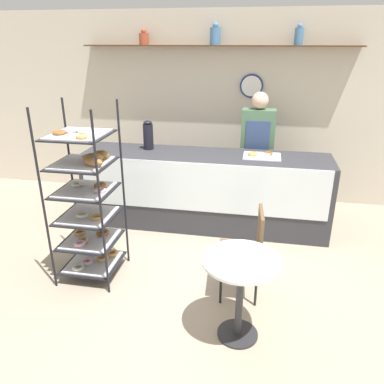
{
  "coord_description": "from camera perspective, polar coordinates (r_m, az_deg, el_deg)",
  "views": [
    {
      "loc": [
        0.67,
        -3.07,
        2.3
      ],
      "look_at": [
        0.0,
        0.49,
        0.82
      ],
      "focal_mm": 35.0,
      "sensor_mm": 36.0,
      "label": 1
    }
  ],
  "objects": [
    {
      "name": "person_worker",
      "position": [
        5.23,
        9.85,
        6.57
      ],
      "size": [
        0.44,
        0.23,
        1.67
      ],
      "color": "#282833",
      "rests_on": "ground_plane"
    },
    {
      "name": "cafe_table",
      "position": [
        3.04,
        7.41,
        -13.15
      ],
      "size": [
        0.62,
        0.62,
        0.74
      ],
      "color": "#262628",
      "rests_on": "ground_plane"
    },
    {
      "name": "donut_tray_counter",
      "position": [
        4.69,
        10.56,
        5.51
      ],
      "size": [
        0.45,
        0.34,
        0.05
      ],
      "color": "white",
      "rests_on": "display_counter"
    },
    {
      "name": "coffee_carafe",
      "position": [
        4.94,
        -6.69,
        8.59
      ],
      "size": [
        0.13,
        0.13,
        0.37
      ],
      "color": "black",
      "rests_on": "display_counter"
    },
    {
      "name": "ground_plane",
      "position": [
        3.9,
        -1.36,
        -13.96
      ],
      "size": [
        14.0,
        14.0,
        0.0
      ],
      "primitive_type": "plane",
      "color": "gray"
    },
    {
      "name": "cafe_chair",
      "position": [
        3.52,
        8.72,
        -7.89
      ],
      "size": [
        0.41,
        0.41,
        0.89
      ],
      "rotation": [
        0.0,
        0.0,
        4.79
      ],
      "color": "black",
      "rests_on": "ground_plane"
    },
    {
      "name": "display_counter",
      "position": [
        4.87,
        1.96,
        0.29
      ],
      "size": [
        3.12,
        0.73,
        0.96
      ],
      "color": "#333338",
      "rests_on": "ground_plane"
    },
    {
      "name": "back_wall",
      "position": [
        5.68,
        3.83,
        12.72
      ],
      "size": [
        10.0,
        0.3,
        2.7
      ],
      "color": "beige",
      "rests_on": "ground_plane"
    },
    {
      "name": "pastry_rack",
      "position": [
        3.81,
        -15.63,
        -1.16
      ],
      "size": [
        0.58,
        0.59,
        1.78
      ],
      "color": "black",
      "rests_on": "ground_plane"
    }
  ]
}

